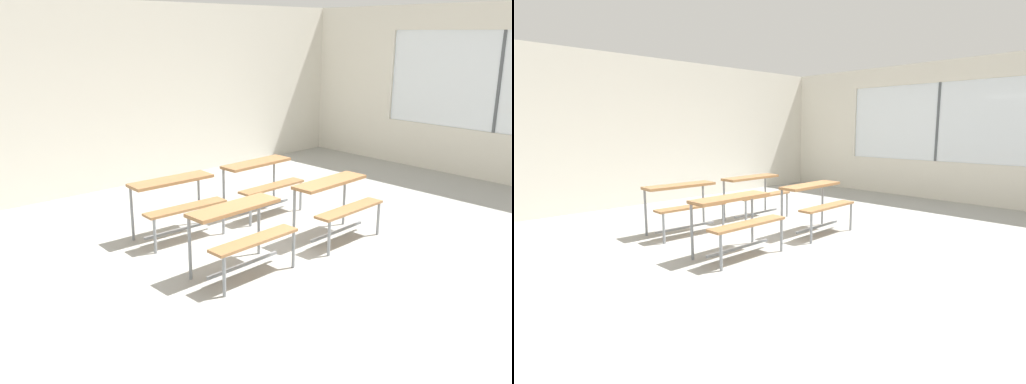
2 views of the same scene
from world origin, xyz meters
TOP-DOWN VIEW (x-y plane):
  - ground at (0.00, 0.00)m, footprint 10.00×9.00m
  - wall_back at (0.00, 4.50)m, footprint 10.00×0.12m
  - desk_bench_r0c0 at (-0.72, 0.47)m, footprint 1.12×0.62m
  - desk_bench_r0c1 at (0.82, 0.47)m, footprint 1.12×0.63m
  - desk_bench_r1c0 at (-0.63, 1.84)m, footprint 1.12×0.63m
  - desk_bench_r1c1 at (0.81, 1.83)m, footprint 1.12×0.62m

SIDE VIEW (x-z plane):
  - ground at x=0.00m, z-range -0.05..0.00m
  - desk_bench_r0c0 at x=-0.72m, z-range 0.19..0.93m
  - desk_bench_r0c1 at x=0.82m, z-range 0.19..0.93m
  - desk_bench_r1c0 at x=-0.63m, z-range 0.19..0.93m
  - desk_bench_r1c1 at x=0.81m, z-range 0.19..0.93m
  - wall_back at x=0.00m, z-range 0.00..3.00m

